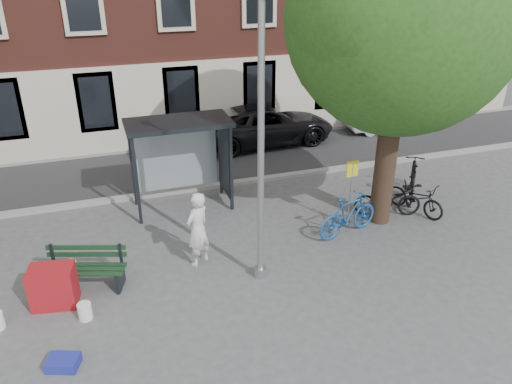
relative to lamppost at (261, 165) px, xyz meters
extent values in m
plane|color=#4C4C4F|center=(0.00, 0.00, -2.78)|extent=(90.00, 90.00, 0.00)
cube|color=#28282B|center=(0.00, 7.00, -2.78)|extent=(40.00, 4.00, 0.01)
cube|color=gray|center=(0.00, 5.00, -2.72)|extent=(40.00, 0.25, 0.12)
cube|color=gray|center=(0.00, 9.00, -2.72)|extent=(40.00, 0.25, 0.12)
cylinder|color=#9EA0A3|center=(0.00, 0.00, 0.22)|extent=(0.14, 0.14, 6.00)
cylinder|color=#9EA0A3|center=(0.00, 0.00, -2.66)|extent=(0.28, 0.28, 0.24)
cylinder|color=black|center=(4.00, 1.50, -1.08)|extent=(0.56, 0.56, 3.40)
sphere|color=#234D17|center=(4.00, 1.50, 2.62)|extent=(5.60, 5.60, 5.60)
sphere|color=#234D17|center=(3.20, 1.20, 2.92)|extent=(4.20, 4.20, 4.20)
cube|color=#1E2328|center=(-2.30, 3.40, -1.53)|extent=(0.08, 0.08, 2.50)
cube|color=#1E2328|center=(0.30, 3.40, -1.53)|extent=(0.08, 0.08, 2.50)
cube|color=#1E2328|center=(-2.30, 4.60, -1.53)|extent=(0.08, 0.08, 2.50)
cube|color=#1E2328|center=(0.30, 4.60, -1.53)|extent=(0.08, 0.08, 2.50)
cube|color=#1E2328|center=(-1.00, 4.00, -0.22)|extent=(2.85, 1.45, 0.12)
cube|color=#8C999E|center=(-1.00, 4.60, -1.41)|extent=(2.34, 0.04, 2.00)
cube|color=#1E2328|center=(0.30, 4.00, -1.41)|extent=(0.12, 1.14, 2.12)
cube|color=#D84C19|center=(0.37, 4.00, -1.41)|extent=(0.02, 0.90, 1.62)
imported|color=silver|center=(-1.20, 1.00, -1.86)|extent=(0.81, 0.75, 1.85)
cube|color=#1E2328|center=(-4.51, 1.08, -2.56)|extent=(0.25, 0.55, 0.45)
cube|color=#1E2328|center=(-3.07, 0.61, -2.56)|extent=(0.25, 0.55, 0.45)
cube|color=#17341D|center=(-3.85, 0.67, -2.31)|extent=(1.72, 0.66, 0.04)
cube|color=#17341D|center=(-3.79, 0.84, -2.31)|extent=(1.72, 0.66, 0.04)
cube|color=#17341D|center=(-3.73, 1.01, -2.31)|extent=(1.72, 0.66, 0.04)
cube|color=#17341D|center=(-3.70, 1.11, -2.11)|extent=(1.69, 0.60, 0.10)
cube|color=#17341D|center=(-3.70, 1.11, -1.93)|extent=(1.69, 0.60, 0.10)
imported|color=black|center=(4.34, 1.70, -2.30)|extent=(1.96, 1.20, 0.97)
imported|color=#1A4D94|center=(2.79, 1.09, -2.22)|extent=(1.96, 1.00, 1.14)
imported|color=black|center=(5.19, 1.59, -2.32)|extent=(1.25, 1.88, 0.93)
imported|color=black|center=(5.70, 2.50, -2.19)|extent=(1.58, 1.94, 1.19)
imported|color=black|center=(3.07, 8.40, -2.04)|extent=(5.43, 2.69, 1.48)
imported|color=#B4B8BD|center=(8.54, 8.16, -2.14)|extent=(4.04, 1.78, 1.29)
cube|color=maroon|center=(-4.42, 0.43, -2.33)|extent=(0.99, 0.75, 0.90)
cube|color=navy|center=(-4.26, -1.50, -2.68)|extent=(0.65, 0.57, 0.20)
cylinder|color=white|center=(-3.84, -0.25, -2.60)|extent=(0.33, 0.33, 0.36)
cylinder|color=silver|center=(-4.11, 1.45, -2.60)|extent=(0.36, 0.36, 0.36)
cylinder|color=#9EA0A3|center=(3.00, 1.46, -1.86)|extent=(0.04, 0.04, 1.85)
cube|color=yellow|center=(3.00, 1.46, -1.09)|extent=(0.33, 0.05, 0.43)
camera|label=1|loc=(-3.09, -8.96, 3.97)|focal=35.00mm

